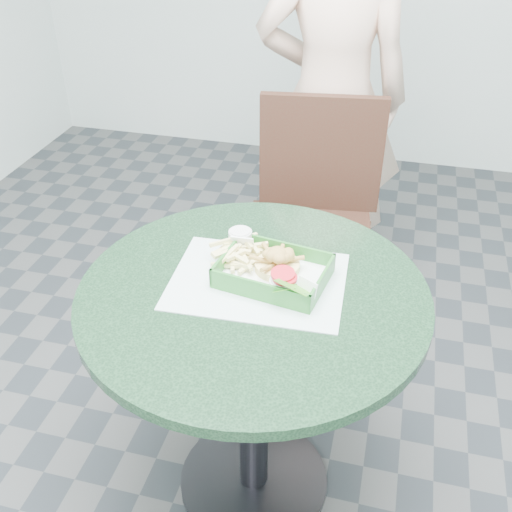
% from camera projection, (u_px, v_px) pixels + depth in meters
% --- Properties ---
extents(floor, '(4.00, 5.00, 0.02)m').
position_uv_depth(floor, '(254.00, 480.00, 1.91)').
color(floor, '#303335').
rests_on(floor, ground).
extents(cafe_table, '(0.87, 0.87, 0.75)m').
position_uv_depth(cafe_table, '(253.00, 346.00, 1.58)').
color(cafe_table, '#2A292E').
rests_on(cafe_table, floor).
extents(dining_chair, '(0.47, 0.47, 0.93)m').
position_uv_depth(dining_chair, '(313.00, 207.00, 2.28)').
color(dining_chair, '#542F21').
rests_on(dining_chair, floor).
extents(diner_person, '(0.73, 0.53, 1.86)m').
position_uv_depth(diner_person, '(333.00, 77.00, 2.32)').
color(diner_person, beige).
rests_on(diner_person, floor).
extents(placemat, '(0.44, 0.34, 0.00)m').
position_uv_depth(placemat, '(258.00, 287.00, 1.51)').
color(placemat, silver).
rests_on(placemat, cafe_table).
extents(food_basket, '(0.26, 0.19, 0.05)m').
position_uv_depth(food_basket, '(273.00, 281.00, 1.50)').
color(food_basket, '#246E26').
rests_on(food_basket, placemat).
extents(crab_sandwich, '(0.11, 0.11, 0.07)m').
position_uv_depth(crab_sandwich, '(276.00, 265.00, 1.51)').
color(crab_sandwich, '#E2C678').
rests_on(crab_sandwich, food_basket).
extents(fries_pile, '(0.14, 0.15, 0.05)m').
position_uv_depth(fries_pile, '(233.00, 259.00, 1.54)').
color(fries_pile, '#ECDD89').
rests_on(fries_pile, food_basket).
extents(sauce_ramekin, '(0.06, 0.06, 0.04)m').
position_uv_depth(sauce_ramekin, '(233.00, 245.00, 1.58)').
color(sauce_ramekin, silver).
rests_on(sauce_ramekin, food_basket).
extents(garnish_cup, '(0.11, 0.10, 0.04)m').
position_uv_depth(garnish_cup, '(289.00, 288.00, 1.44)').
color(garnish_cup, white).
rests_on(garnish_cup, food_basket).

